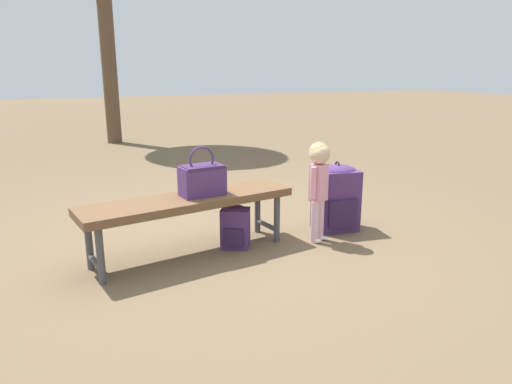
# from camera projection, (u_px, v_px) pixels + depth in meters

# --- Properties ---
(ground_plane) EXTENTS (40.00, 40.00, 0.00)m
(ground_plane) POSITION_uv_depth(u_px,v_px,m) (235.00, 239.00, 3.88)
(ground_plane) COLOR brown
(ground_plane) RESTS_ON ground
(park_bench) EXTENTS (1.65, 0.69, 0.45)m
(park_bench) POSITION_uv_depth(u_px,v_px,m) (189.00, 204.00, 3.46)
(park_bench) COLOR brown
(park_bench) RESTS_ON ground
(handbag) EXTENTS (0.34, 0.22, 0.37)m
(handbag) POSITION_uv_depth(u_px,v_px,m) (202.00, 179.00, 3.46)
(handbag) COLOR #4C2D66
(handbag) RESTS_ON park_bench
(child_standing) EXTENTS (0.20, 0.17, 0.81)m
(child_standing) POSITION_uv_depth(u_px,v_px,m) (319.00, 177.00, 3.70)
(child_standing) COLOR #E5B2C6
(child_standing) RESTS_ON ground
(backpack_large) EXTENTS (0.39, 0.35, 0.60)m
(backpack_large) POSITION_uv_depth(u_px,v_px,m) (336.00, 196.00, 4.04)
(backpack_large) COLOR #4C2D66
(backpack_large) RESTS_ON ground
(backpack_small) EXTENTS (0.26, 0.25, 0.36)m
(backpack_small) POSITION_uv_depth(u_px,v_px,m) (235.00, 225.00, 3.66)
(backpack_small) COLOR #4C2D66
(backpack_small) RESTS_ON ground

